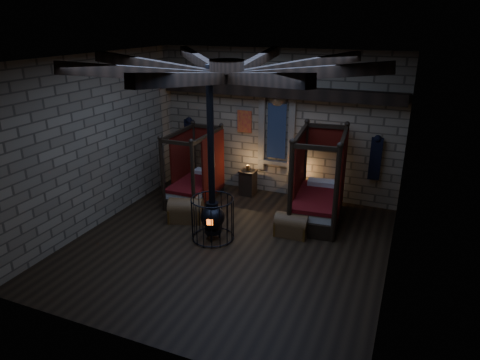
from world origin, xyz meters
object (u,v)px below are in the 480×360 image
at_px(bed_right, 318,198).
at_px(trunk_left, 186,211).
at_px(bed_left, 196,183).
at_px(stove, 213,215).
at_px(trunk_right, 291,225).

distance_m(bed_right, trunk_left, 3.43).
height_order(bed_left, trunk_left, bed_left).
bearing_deg(stove, bed_left, 115.27).
xyz_separation_m(bed_left, bed_right, (3.53, 0.09, 0.07)).
distance_m(trunk_right, stove, 1.93).
bearing_deg(trunk_right, stove, -153.50).
bearing_deg(stove, bed_right, 32.86).
bearing_deg(trunk_left, bed_left, 90.44).
height_order(bed_left, trunk_right, bed_left).
bearing_deg(trunk_left, bed_right, 7.84).
distance_m(bed_left, bed_right, 3.53).
xyz_separation_m(trunk_left, stove, (1.07, -0.60, 0.34)).
height_order(bed_right, trunk_right, bed_right).
xyz_separation_m(bed_right, stove, (-2.04, -2.04, 0.05)).
relative_size(bed_right, stove, 0.57).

